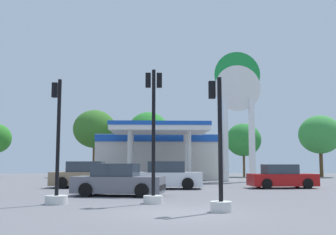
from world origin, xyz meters
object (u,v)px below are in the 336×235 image
traffic_signal_2 (57,172)px  station_pole_sign (238,100)px  car_4 (118,181)px  tree_2 (148,135)px  tree_1 (94,129)px  tree_4 (320,135)px  car_1 (88,176)px  tree_3 (243,140)px  car_2 (164,176)px  car_0 (282,177)px  traffic_signal_0 (220,171)px  traffic_signal_1 (153,154)px

traffic_signal_2 → station_pole_sign: bearing=58.0°
car_4 → tree_2: bearing=87.1°
tree_1 → tree_4: size_ratio=1.09×
traffic_signal_2 → tree_2: bearing=83.3°
car_1 → tree_3: bearing=52.6°
car_2 → car_1: bearing=165.6°
car_0 → tree_3: bearing=83.8°
traffic_signal_0 → tree_1: 32.56m
car_4 → tree_4: bearing=50.3°
station_pole_sign → tree_3: bearing=75.2°
station_pole_sign → traffic_signal_0: (-4.84, -19.46, -5.34)m
car_1 → traffic_signal_2: bearing=-87.9°
car_1 → tree_3: (13.87, 18.16, 3.25)m
traffic_signal_1 → tree_3: 29.65m
car_2 → tree_1: 21.64m
car_2 → tree_3: tree_3 is taller
station_pole_sign → traffic_signal_1: (-6.93, -16.75, -4.78)m
traffic_signal_0 → tree_4: bearing=61.9°
car_4 → tree_3: tree_3 is taller
traffic_signal_0 → traffic_signal_1: bearing=127.7°
traffic_signal_0 → tree_4: (15.99, 29.95, 3.25)m
car_0 → tree_2: size_ratio=0.59×
tree_3 → tree_4: size_ratio=0.87×
tree_1 → tree_2: 6.11m
car_2 → car_4: bearing=-114.9°
traffic_signal_0 → station_pole_sign: bearing=76.0°
car_2 → tree_3: 21.67m
car_1 → car_4: 6.62m
car_1 → car_4: (2.37, -6.18, -0.05)m
car_4 → tree_2: tree_2 is taller
tree_1 → car_4: bearing=-79.4°
car_1 → car_0: bearing=-4.4°
car_1 → tree_4: (22.07, 17.52, 3.80)m
car_0 → car_4: 10.80m
tree_1 → traffic_signal_0: bearing=-74.9°
station_pole_sign → tree_3: station_pole_sign is taller
car_4 → tree_1: size_ratio=0.61×
traffic_signal_2 → car_2: bearing=63.5°
tree_1 → car_2: bearing=-70.7°
station_pole_sign → car_0: station_pole_sign is taller
station_pole_sign → tree_4: station_pole_sign is taller
tree_2 → traffic_signal_1: bearing=-89.1°
station_pole_sign → traffic_signal_0: 20.75m
tree_4 → traffic_signal_0: bearing=-118.1°
traffic_signal_2 → traffic_signal_0: bearing=-24.2°
car_2 → car_4: (-2.31, -4.98, -0.05)m
car_4 → tree_1: bearing=100.6°
tree_3 → car_0: bearing=-96.2°
tree_3 → tree_4: bearing=-4.4°
traffic_signal_0 → tree_3: bearing=75.7°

